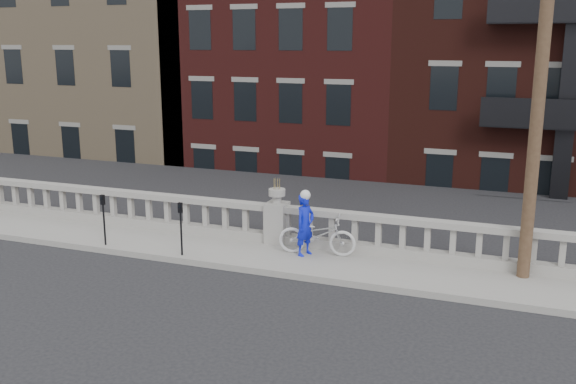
# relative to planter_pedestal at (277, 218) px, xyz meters

# --- Properties ---
(ground) EXTENTS (120.00, 120.00, 0.00)m
(ground) POSITION_rel_planter_pedestal_xyz_m (0.00, -3.95, -0.83)
(ground) COLOR black
(ground) RESTS_ON ground
(sidewalk) EXTENTS (32.00, 2.20, 0.15)m
(sidewalk) POSITION_rel_planter_pedestal_xyz_m (0.00, -0.95, -0.76)
(sidewalk) COLOR gray
(sidewalk) RESTS_ON ground
(balustrade) EXTENTS (28.00, 0.34, 1.03)m
(balustrade) POSITION_rel_planter_pedestal_xyz_m (0.00, 0.00, -0.19)
(balustrade) COLOR gray
(balustrade) RESTS_ON sidewalk
(planter_pedestal) EXTENTS (0.55, 0.55, 1.76)m
(planter_pedestal) POSITION_rel_planter_pedestal_xyz_m (0.00, 0.00, 0.00)
(planter_pedestal) COLOR gray
(planter_pedestal) RESTS_ON sidewalk
(lower_level) EXTENTS (80.00, 44.00, 20.80)m
(lower_level) POSITION_rel_planter_pedestal_xyz_m (0.56, 19.09, 1.80)
(lower_level) COLOR #605E59
(lower_level) RESTS_ON ground
(utility_pole) EXTENTS (1.60, 0.28, 10.00)m
(utility_pole) POSITION_rel_planter_pedestal_xyz_m (6.20, -0.35, 4.41)
(utility_pole) COLOR #422D1E
(utility_pole) RESTS_ON sidewalk
(parking_meter_b) EXTENTS (0.10, 0.09, 1.36)m
(parking_meter_b) POSITION_rel_planter_pedestal_xyz_m (-4.17, -1.80, 0.17)
(parking_meter_b) COLOR black
(parking_meter_b) RESTS_ON sidewalk
(parking_meter_c) EXTENTS (0.10, 0.09, 1.36)m
(parking_meter_c) POSITION_rel_planter_pedestal_xyz_m (-1.86, -1.80, 0.17)
(parking_meter_c) COLOR black
(parking_meter_c) RESTS_ON sidewalk
(bicycle) EXTENTS (2.04, 0.96, 1.03)m
(bicycle) POSITION_rel_planter_pedestal_xyz_m (1.30, -0.53, -0.17)
(bicycle) COLOR silver
(bicycle) RESTS_ON sidewalk
(cyclist) EXTENTS (0.57, 0.67, 1.57)m
(cyclist) POSITION_rel_planter_pedestal_xyz_m (1.03, -0.68, 0.10)
(cyclist) COLOR #0D19C5
(cyclist) RESTS_ON sidewalk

